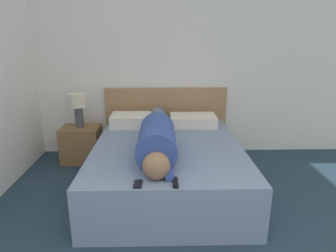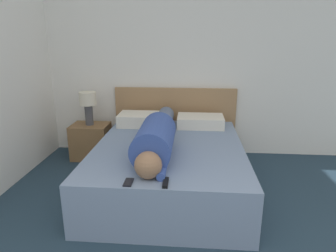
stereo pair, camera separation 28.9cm
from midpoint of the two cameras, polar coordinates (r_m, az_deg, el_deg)
wall_back at (r=4.05m, az=6.76°, el=12.74°), size 5.07×0.06×2.60m
bed at (r=3.20m, az=2.82°, el=-7.80°), size 1.52×1.90×0.49m
headboard at (r=4.12m, az=3.36°, el=0.96°), size 1.64×0.04×0.91m
nightstand at (r=4.09m, az=-12.51°, el=-2.86°), size 0.48×0.37×0.46m
table_lamp at (r=3.95m, az=-12.98°, el=4.29°), size 0.22×0.22×0.43m
person_lying at (r=2.91m, az=0.74°, el=-2.03°), size 0.35×1.78×0.35m
pillow_near_headboard at (r=3.79m, az=-2.65°, el=1.23°), size 0.60×0.38×0.15m
pillow_second at (r=3.77m, az=8.37°, el=0.87°), size 0.57×0.38×0.13m
tv_remote at (r=2.32m, az=3.19°, el=-10.80°), size 0.04×0.15×0.02m
cell_phone at (r=2.34m, az=-3.98°, el=-10.73°), size 0.06×0.13×0.01m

